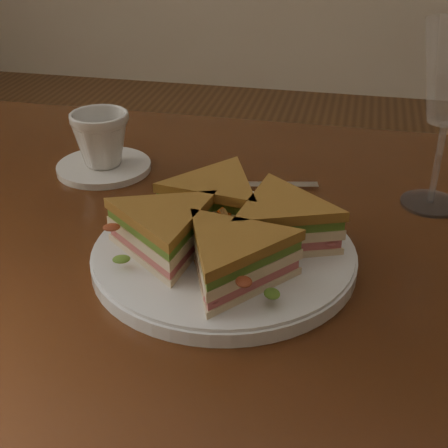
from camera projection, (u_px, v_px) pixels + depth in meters
name	position (u px, v px, depth m)	size (l,w,h in m)	color
table	(201.00, 290.00, 0.84)	(1.20, 0.80, 0.75)	#33180B
plate	(224.00, 256.00, 0.72)	(0.30, 0.30, 0.02)	silver
sandwich_wedges	(224.00, 228.00, 0.70)	(0.31, 0.31, 0.06)	beige
crisps_mound	(224.00, 231.00, 0.70)	(0.09, 0.09, 0.05)	#D45D1B
spoon	(206.00, 203.00, 0.84)	(0.18, 0.07, 0.01)	silver
knife	(238.00, 186.00, 0.89)	(0.21, 0.06, 0.00)	silver
saucer	(104.00, 167.00, 0.94)	(0.14, 0.14, 0.01)	silver
coffee_cup	(101.00, 139.00, 0.92)	(0.09, 0.09, 0.08)	silver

